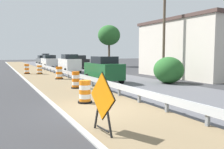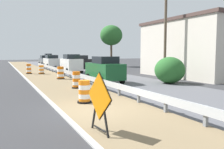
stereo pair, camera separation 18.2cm
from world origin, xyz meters
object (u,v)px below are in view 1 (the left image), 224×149
Objects in this scene: car_trailing_near_lane at (49,59)px; car_lead_near_lane at (49,61)px; traffic_barrel_nearest at (85,93)px; car_lead_far_lane at (69,63)px; utility_pole_near at (164,32)px; traffic_barrel_farther at (39,70)px; car_mid_far_lane at (46,58)px; car_distant_b at (104,69)px; car_distant_a at (79,62)px; warning_sign_diamond at (102,99)px; traffic_barrel_far at (27,69)px; traffic_barrel_close at (76,81)px; traffic_barrel_mid at (59,73)px; car_trailing_far_lane at (43,60)px.

car_lead_near_lane is at bearing -10.72° from car_trailing_near_lane.
car_lead_far_lane is (4.34, 17.72, 0.62)m from traffic_barrel_nearest.
utility_pole_near is (5.53, -11.29, 3.15)m from car_lead_far_lane.
car_trailing_near_lane is at bearing 76.61° from traffic_barrel_farther.
car_mid_far_lane is 46.41m from car_distant_b.
car_distant_a is 18.52m from car_distant_b.
traffic_barrel_nearest is 12.37m from utility_pole_near.
car_lead_near_lane is 17.43m from car_trailing_near_lane.
car_mid_far_lane reaches higher than warning_sign_diamond.
traffic_barrel_far is at bearing 156.38° from car_lead_near_lane.
traffic_barrel_close is (1.05, 4.75, 0.02)m from traffic_barrel_nearest.
car_distant_b is 0.52× the size of utility_pole_near.
car_lead_far_lane is (-3.36, -28.94, 0.14)m from car_trailing_near_lane.
traffic_barrel_mid is at bearing 152.23° from utility_pole_near.
traffic_barrel_farther is (1.26, -0.95, -0.06)m from traffic_barrel_far.
car_distant_b is at bearing -12.98° from car_distant_a.
car_mid_far_lane is 17.14m from car_trailing_far_lane.
traffic_barrel_nearest is 47.29m from car_trailing_near_lane.
warning_sign_diamond is 34.26m from car_lead_near_lane.
car_lead_near_lane is (4.91, 11.65, 0.52)m from traffic_barrel_far.
car_trailing_near_lane is 21.70m from car_distant_a.
utility_pole_near is (5.59, -23.13, 3.23)m from car_lead_near_lane.
traffic_barrel_nearest is 4.86m from traffic_barrel_close.
traffic_barrel_nearest is 0.96× the size of traffic_barrel_mid.
car_mid_far_lane is (7.05, 48.36, 0.59)m from traffic_barrel_close.
car_trailing_near_lane is at bearing -179.69° from car_distant_a.
car_trailing_far_lane is (0.09, 18.65, -0.15)m from car_lead_far_lane.
traffic_barrel_nearest is 10.98m from traffic_barrel_mid.
warning_sign_diamond is 0.23× the size of utility_pole_near.
utility_pole_near is at bearing -48.73° from traffic_barrel_farther.
traffic_barrel_far is at bearing 91.99° from traffic_barrel_nearest.
car_lead_near_lane is 1.13× the size of car_mid_far_lane.
traffic_barrel_far is at bearing 97.25° from traffic_barrel_close.
traffic_barrel_farther is (-0.78, 6.07, -0.07)m from traffic_barrel_mid.
car_lead_far_lane is at bearing 179.49° from car_lead_near_lane.
utility_pole_near is at bearing 4.97° from car_distant_a.
traffic_barrel_mid is 7.31m from traffic_barrel_far.
car_distant_b is (-3.96, -18.09, 0.04)m from car_distant_a.
warning_sign_diamond is at bearing -94.39° from traffic_barrel_farther.
car_trailing_far_lane is at bearing -162.97° from car_distant_a.
traffic_barrel_far is 16.00m from utility_pole_near.
car_distant_a reaches higher than traffic_barrel_mid.
traffic_barrel_far is 0.26× the size of car_distant_a.
car_distant_b is (5.09, 11.16, 0.03)m from warning_sign_diamond.
car_lead_far_lane is at bearing 177.97° from car_trailing_far_lane.
traffic_barrel_close is 31.80m from car_trailing_far_lane.
traffic_barrel_mid reaches higher than traffic_barrel_nearest.
traffic_barrel_nearest is 0.96× the size of traffic_barrel_close.
traffic_barrel_far is at bearing -51.53° from car_distant_a.
car_lead_near_lane reaches higher than traffic_barrel_nearest.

